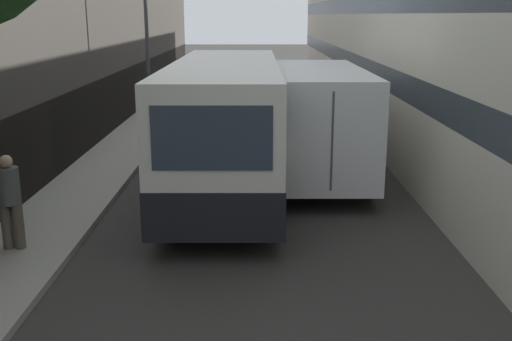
{
  "coord_description": "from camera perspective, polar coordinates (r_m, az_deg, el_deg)",
  "views": [
    {
      "loc": [
        0.08,
        0.02,
        4.26
      ],
      "look_at": [
        0.04,
        10.2,
        1.6
      ],
      "focal_mm": 42.0,
      "sensor_mm": 36.0,
      "label": 1
    }
  ],
  "objects": [
    {
      "name": "panel_van",
      "position": [
        26.81,
        -4.77,
        7.93
      ],
      "size": [
        1.81,
        4.4,
        2.07
      ],
      "color": "silver",
      "rests_on": "ground_plane"
    },
    {
      "name": "pedestrian",
      "position": [
        11.56,
        -22.2,
        -2.49
      ],
      "size": [
        0.41,
        0.39,
        1.74
      ],
      "color": "brown",
      "rests_on": "sidewalk_left"
    },
    {
      "name": "bus",
      "position": [
        14.79,
        -2.64,
        4.55
      ],
      "size": [
        2.51,
        9.7,
        3.16
      ],
      "color": "silver",
      "rests_on": "ground_plane"
    },
    {
      "name": "building_left_shopfront",
      "position": [
        16.36,
        -22.77,
        7.19
      ],
      "size": [
        2.4,
        60.0,
        5.41
      ],
      "color": "#423D38",
      "rests_on": "ground_plane"
    },
    {
      "name": "ground_plane",
      "position": [
        15.57,
        -0.08,
        -1.23
      ],
      "size": [
        150.0,
        150.0,
        0.0
      ],
      "primitive_type": "plane",
      "color": "#33302D"
    },
    {
      "name": "sidewalk_left",
      "position": [
        16.13,
        -15.19,
        -0.95
      ],
      "size": [
        1.91,
        60.0,
        0.13
      ],
      "color": "#9E998E",
      "rests_on": "ground_plane"
    },
    {
      "name": "box_truck",
      "position": [
        16.71,
        5.74,
        5.31
      ],
      "size": [
        2.32,
        8.74,
        2.91
      ],
      "color": "silver",
      "rests_on": "ground_plane"
    }
  ]
}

